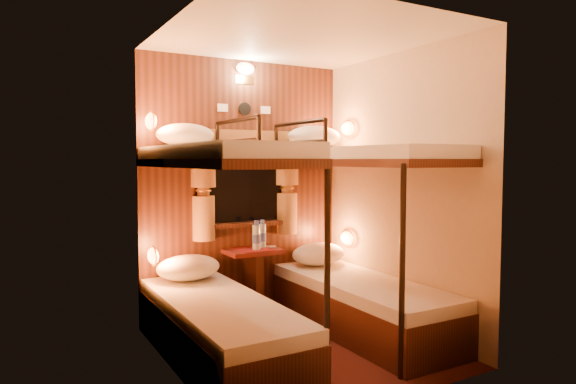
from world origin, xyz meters
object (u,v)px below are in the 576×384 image
bottle_left (256,237)px  bottle_right (262,236)px  bunk_right (361,267)px  table (253,274)px  bunk_left (219,285)px

bottle_left → bottle_right: 0.13m
bottle_right → bunk_right: bearing=-56.8°
bunk_right → bottle_right: 1.00m
bottle_left → bunk_right: bearing=-49.2°
table → bottle_right: (0.11, 0.03, 0.35)m
bottle_left → bottle_right: bottle_left is taller
bunk_left → bottle_right: 1.14m
table → bunk_left: bearing=-129.7°
bunk_left → bottle_left: (0.66, 0.73, 0.21)m
bottle_right → table: bearing=-163.2°
bunk_right → table: size_ratio=2.90×
bunk_right → bottle_left: bunk_right is taller
table → bottle_left: bottle_left is taller
bunk_right → table: bearing=129.7°
bunk_right → bottle_right: bunk_right is taller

